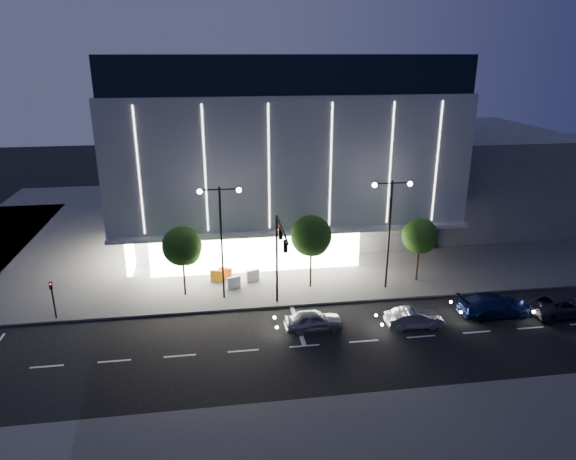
% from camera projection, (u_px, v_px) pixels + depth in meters
% --- Properties ---
extents(ground, '(160.00, 160.00, 0.00)m').
position_uv_depth(ground, '(271.00, 336.00, 34.63)').
color(ground, black).
rests_on(ground, ground).
extents(sidewalk_museum, '(70.00, 40.00, 0.15)m').
position_uv_depth(sidewalk_museum, '(291.00, 222.00, 57.72)').
color(sidewalk_museum, '#474747').
rests_on(sidewalk_museum, ground).
extents(sidewalk_near, '(70.00, 10.00, 0.15)m').
position_uv_depth(sidewalk_near, '(406.00, 459.00, 24.08)').
color(sidewalk_near, '#474747').
rests_on(sidewalk_near, ground).
extents(museum, '(30.00, 25.80, 18.00)m').
position_uv_depth(museum, '(274.00, 143.00, 52.84)').
color(museum, '#4C4C51').
rests_on(museum, ground).
extents(annex_building, '(16.00, 20.00, 10.00)m').
position_uv_depth(annex_building, '(471.00, 173.00, 58.98)').
color(annex_building, '#4C4C51').
rests_on(annex_building, ground).
extents(traffic_mast, '(0.33, 5.89, 7.07)m').
position_uv_depth(traffic_mast, '(279.00, 249.00, 36.24)').
color(traffic_mast, black).
rests_on(traffic_mast, ground).
extents(street_lamp_west, '(3.16, 0.36, 9.00)m').
position_uv_depth(street_lamp_west, '(221.00, 227.00, 37.87)').
color(street_lamp_west, black).
rests_on(street_lamp_west, ground).
extents(street_lamp_east, '(3.16, 0.36, 9.00)m').
position_uv_depth(street_lamp_east, '(390.00, 219.00, 39.65)').
color(street_lamp_east, black).
rests_on(street_lamp_east, ground).
extents(ped_signal_far, '(0.22, 0.24, 3.00)m').
position_uv_depth(ped_signal_far, '(53.00, 296.00, 36.16)').
color(ped_signal_far, black).
rests_on(ped_signal_far, ground).
extents(tree_left, '(3.02, 3.02, 5.72)m').
position_uv_depth(tree_left, '(182.00, 248.00, 39.05)').
color(tree_left, black).
rests_on(tree_left, ground).
extents(tree_mid, '(3.25, 3.25, 6.15)m').
position_uv_depth(tree_mid, '(311.00, 238.00, 40.32)').
color(tree_mid, black).
rests_on(tree_mid, ground).
extents(tree_right, '(2.91, 2.91, 5.51)m').
position_uv_depth(tree_right, '(420.00, 238.00, 41.70)').
color(tree_right, black).
rests_on(tree_right, ground).
extents(car_lead, '(4.11, 1.81, 1.38)m').
position_uv_depth(car_lead, '(314.00, 320.00, 35.31)').
color(car_lead, '#929499').
rests_on(car_lead, ground).
extents(car_second, '(4.02, 1.44, 1.32)m').
position_uv_depth(car_second, '(414.00, 318.00, 35.67)').
color(car_second, '#B3B5BB').
rests_on(car_second, ground).
extents(car_third, '(5.51, 2.32, 1.59)m').
position_uv_depth(car_third, '(495.00, 305.00, 37.23)').
color(car_third, '#14204D').
rests_on(car_third, ground).
extents(car_fourth, '(5.32, 2.66, 1.45)m').
position_uv_depth(car_fourth, '(563.00, 305.00, 37.34)').
color(car_fourth, '#313036').
rests_on(car_fourth, ground).
extents(barrier_a, '(1.11, 0.66, 1.00)m').
position_uv_depth(barrier_a, '(226.00, 274.00, 42.85)').
color(barrier_a, '#D5550B').
rests_on(barrier_a, sidewalk_museum).
extents(barrier_b, '(1.13, 0.54, 1.00)m').
position_uv_depth(barrier_b, '(234.00, 283.00, 41.18)').
color(barrier_b, white).
rests_on(barrier_b, sidewalk_museum).
extents(barrier_c, '(1.13, 0.47, 1.00)m').
position_uv_depth(barrier_c, '(217.00, 276.00, 42.39)').
color(barrier_c, orange).
rests_on(barrier_c, sidewalk_museum).
extents(barrier_d, '(1.12, 0.60, 1.00)m').
position_uv_depth(barrier_d, '(253.00, 276.00, 42.46)').
color(barrier_d, silver).
rests_on(barrier_d, sidewalk_museum).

